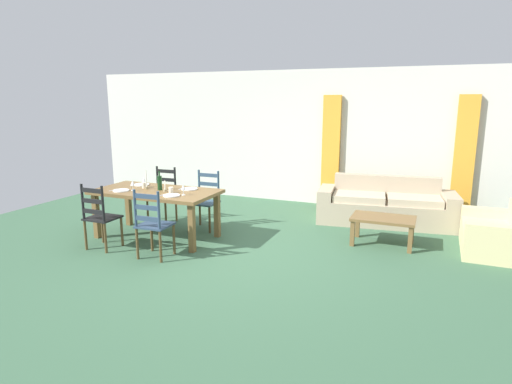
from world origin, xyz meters
name	(u,v)px	position (x,y,z in m)	size (l,w,h in m)	color
ground_plane	(228,250)	(0.00, 0.00, -0.01)	(9.60, 9.60, 0.02)	#3B6245
wall_far	(297,137)	(0.00, 3.30, 1.35)	(9.60, 0.16, 2.70)	silver
curtain_panel_left	(331,152)	(0.74, 3.16, 1.10)	(0.35, 0.08, 2.20)	gold
curtain_panel_right	(464,158)	(3.14, 3.16, 1.10)	(0.35, 0.08, 2.20)	gold
dining_table	(156,196)	(-1.26, 0.08, 0.66)	(1.90, 0.96, 0.75)	brown
dining_chair_near_left	(100,217)	(-1.68, -0.68, 0.48)	(0.42, 0.40, 0.96)	black
dining_chair_near_right	(153,224)	(-0.77, -0.69, 0.48)	(0.44, 0.42, 0.96)	#2F435D
dining_chair_far_left	(163,195)	(-1.68, 0.87, 0.48)	(0.43, 0.41, 0.96)	black
dining_chair_far_right	(206,200)	(-0.79, 0.80, 0.48)	(0.43, 0.41, 0.96)	#2D465B
dinner_plate_near_left	(121,190)	(-1.71, -0.17, 0.76)	(0.24, 0.24, 0.02)	white
fork_near_left	(113,190)	(-1.86, -0.17, 0.75)	(0.02, 0.17, 0.01)	silver
dinner_plate_near_right	(171,195)	(-0.81, -0.17, 0.76)	(0.24, 0.24, 0.02)	white
fork_near_right	(163,195)	(-0.96, -0.17, 0.75)	(0.02, 0.17, 0.01)	silver
dinner_plate_far_left	(142,185)	(-1.71, 0.33, 0.76)	(0.24, 0.24, 0.02)	white
fork_far_left	(134,184)	(-1.86, 0.33, 0.75)	(0.02, 0.17, 0.01)	silver
dinner_plate_far_right	(190,189)	(-0.81, 0.33, 0.76)	(0.24, 0.24, 0.02)	white
fork_far_right	(181,189)	(-0.96, 0.33, 0.75)	(0.02, 0.17, 0.01)	silver
wine_bottle	(160,182)	(-1.21, 0.12, 0.87)	(0.07, 0.07, 0.32)	#143819
wine_glass_near_left	(133,183)	(-1.57, -0.06, 0.86)	(0.06, 0.06, 0.16)	white
wine_glass_near_right	(183,188)	(-0.68, -0.05, 0.86)	(0.06, 0.06, 0.16)	white
wine_glass_far_left	(144,180)	(-1.56, 0.20, 0.86)	(0.06, 0.06, 0.16)	white
coffee_cup_primary	(171,190)	(-0.93, 0.00, 0.80)	(0.07, 0.07, 0.09)	beige
coffee_cup_secondary	(144,185)	(-1.52, 0.15, 0.80)	(0.07, 0.07, 0.09)	beige
candle_tall	(146,183)	(-1.44, 0.10, 0.84)	(0.05, 0.05, 0.30)	#998C66
candle_short	(165,189)	(-1.06, 0.04, 0.80)	(0.05, 0.05, 0.17)	#998C66
couch	(385,206)	(1.93, 2.28, 0.29)	(2.36, 1.07, 0.80)	tan
coffee_table	(383,221)	(2.02, 1.06, 0.36)	(0.90, 0.56, 0.42)	brown
armchair_upholstered	(499,236)	(3.56, 1.31, 0.25)	(0.82, 1.17, 0.72)	beige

